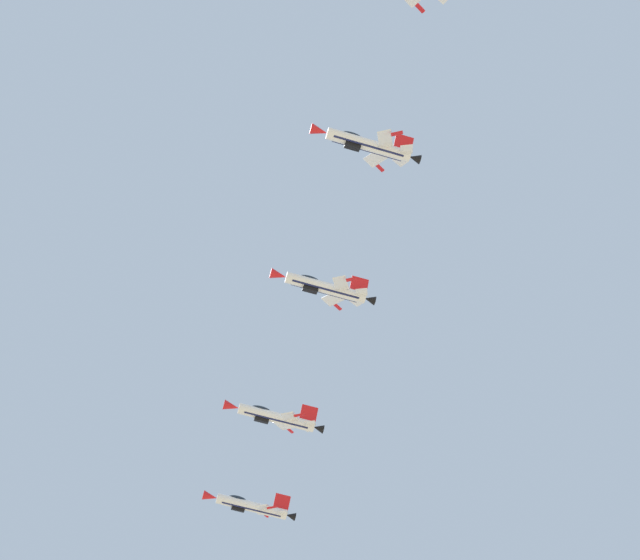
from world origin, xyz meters
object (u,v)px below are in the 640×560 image
(fighter_jet_left_wing, at_px, (367,144))
(fighter_jet_right_outer, at_px, (250,506))
(fighter_jet_right_wing, at_px, (324,287))
(fighter_jet_left_outer, at_px, (275,417))

(fighter_jet_left_wing, relative_size, fighter_jet_right_outer, 1.00)
(fighter_jet_right_wing, relative_size, fighter_jet_right_outer, 1.00)
(fighter_jet_left_outer, xyz_separation_m, fighter_jet_right_outer, (5.16, 19.16, 4.40))
(fighter_jet_right_wing, distance_m, fighter_jet_right_outer, 42.44)
(fighter_jet_left_outer, distance_m, fighter_jet_right_outer, 20.32)
(fighter_jet_left_wing, xyz_separation_m, fighter_jet_right_outer, (13.48, 62.42, 2.74))
(fighter_jet_left_wing, distance_m, fighter_jet_right_wing, 21.62)
(fighter_jet_left_wing, xyz_separation_m, fighter_jet_right_wing, (4.79, 21.06, -1.11))
(fighter_jet_left_wing, relative_size, fighter_jet_left_outer, 1.00)
(fighter_jet_right_wing, bearing_deg, fighter_jet_left_outer, 3.71)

